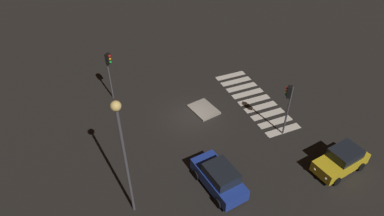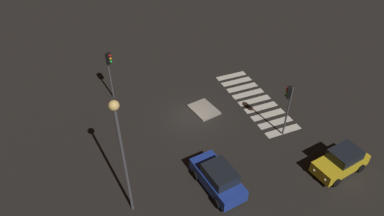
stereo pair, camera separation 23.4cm
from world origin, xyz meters
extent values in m
plane|color=black|center=(0.00, 0.00, 0.00)|extent=(80.00, 80.00, 0.00)
cube|color=gray|center=(0.47, -1.34, 0.09)|extent=(2.92, 2.40, 0.18)
cube|color=#1E389E|center=(-7.64, 1.31, 0.76)|extent=(4.60, 2.45, 0.90)
cube|color=black|center=(-7.90, 1.28, 1.57)|extent=(2.46, 2.00, 0.73)
cylinder|color=black|center=(-6.41, 2.41, 0.35)|extent=(0.74, 0.35, 0.71)
cylinder|color=black|center=(-6.17, 0.58, 0.35)|extent=(0.74, 0.35, 0.71)
cylinder|color=black|center=(-9.11, 2.05, 0.35)|extent=(0.74, 0.35, 0.71)
cylinder|color=black|center=(-8.87, 0.22, 0.35)|extent=(0.74, 0.35, 0.71)
sphere|color=#F2EABF|center=(-5.57, 2.11, 0.76)|extent=(0.24, 0.24, 0.24)
sphere|color=#F2EABF|center=(-5.43, 1.08, 0.76)|extent=(0.24, 0.24, 0.24)
cube|color=gold|center=(-9.70, -7.46, 0.72)|extent=(2.35, 4.37, 0.85)
cube|color=black|center=(-9.66, -7.71, 1.49)|extent=(1.90, 2.34, 0.69)
cylinder|color=black|center=(-10.74, -6.30, 0.33)|extent=(0.33, 0.70, 0.67)
cylinder|color=black|center=(-9.01, -6.06, 0.33)|extent=(0.33, 0.70, 0.67)
cylinder|color=black|center=(-10.39, -8.86, 0.33)|extent=(0.33, 0.70, 0.67)
cylinder|color=black|center=(-8.65, -8.62, 0.33)|extent=(0.33, 0.70, 0.67)
sphere|color=#F2EABF|center=(-10.47, -5.51, 0.72)|extent=(0.22, 0.22, 0.22)
sphere|color=#F2EABF|center=(-9.49, -5.37, 0.72)|extent=(0.22, 0.22, 0.22)
cylinder|color=#47474C|center=(-4.88, -6.04, 2.31)|extent=(0.14, 0.14, 4.62)
cube|color=black|center=(-4.77, -5.90, 4.14)|extent=(0.54, 0.53, 0.96)
sphere|color=red|center=(-4.65, -5.75, 4.44)|extent=(0.22, 0.22, 0.22)
sphere|color=orange|center=(-4.65, -5.75, 4.14)|extent=(0.22, 0.22, 0.22)
sphere|color=green|center=(-4.65, -5.75, 3.84)|extent=(0.22, 0.22, 0.22)
cylinder|color=#47474C|center=(5.56, 5.71, 2.35)|extent=(0.14, 0.14, 4.71)
cube|color=black|center=(5.44, 5.58, 4.23)|extent=(0.54, 0.54, 0.96)
sphere|color=red|center=(5.30, 5.44, 4.53)|extent=(0.22, 0.22, 0.22)
sphere|color=orange|center=(5.30, 5.44, 4.23)|extent=(0.22, 0.22, 0.22)
sphere|color=green|center=(5.30, 5.44, 3.93)|extent=(0.22, 0.22, 0.22)
cylinder|color=#47474C|center=(-7.19, 7.17, 4.15)|extent=(0.18, 0.18, 8.31)
sphere|color=#F9D172|center=(-7.19, 7.17, 8.49)|extent=(0.56, 0.56, 0.56)
cube|color=silver|center=(-4.60, -6.31, 0.01)|extent=(0.70, 3.20, 0.02)
cube|color=silver|center=(-3.45, -6.31, 0.01)|extent=(0.70, 3.20, 0.02)
cube|color=silver|center=(-2.30, -6.31, 0.01)|extent=(0.70, 3.20, 0.02)
cube|color=silver|center=(-1.15, -6.31, 0.01)|extent=(0.70, 3.20, 0.02)
cube|color=silver|center=(0.00, -6.31, 0.01)|extent=(0.70, 3.20, 0.02)
cube|color=silver|center=(1.15, -6.31, 0.01)|extent=(0.70, 3.20, 0.02)
cube|color=silver|center=(2.30, -6.31, 0.01)|extent=(0.70, 3.20, 0.02)
cube|color=silver|center=(3.45, -6.31, 0.01)|extent=(0.70, 3.20, 0.02)
cube|color=silver|center=(4.60, -6.31, 0.01)|extent=(0.70, 3.20, 0.02)
camera|label=1|loc=(-20.51, 8.78, 18.41)|focal=30.92mm
camera|label=2|loc=(-20.60, 8.57, 18.41)|focal=30.92mm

